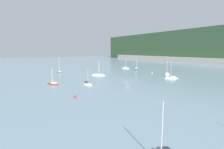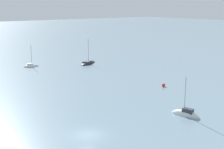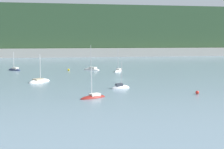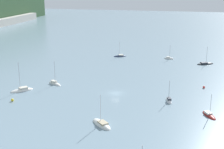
% 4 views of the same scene
% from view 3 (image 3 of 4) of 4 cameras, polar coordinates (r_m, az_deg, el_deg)
% --- Properties ---
extents(ground_plane, '(600.00, 600.00, 0.00)m').
position_cam_3_polar(ground_plane, '(93.90, 1.45, -0.91)').
color(ground_plane, slate).
extents(hillside_ridge, '(438.65, 83.11, 36.55)m').
position_cam_3_polar(hillside_ridge, '(261.66, -5.98, 7.76)').
color(hillside_ridge, '#335133').
rests_on(hillside_ridge, ground_plane).
extents(shore_town_strip, '(372.85, 6.00, 5.85)m').
position_cam_3_polar(shore_town_strip, '(216.85, -5.10, 4.00)').
color(shore_town_strip, '#B7B2A8').
rests_on(shore_town_strip, ground_plane).
extents(sailboat_0, '(7.06, 7.22, 8.89)m').
position_cam_3_polar(sailboat_0, '(90.41, -13.13, -1.32)').
color(sailboat_0, white).
rests_on(sailboat_0, ground_plane).
extents(sailboat_3, '(5.07, 2.72, 7.48)m').
position_cam_3_polar(sailboat_3, '(76.54, 1.56, -2.50)').
color(sailboat_3, silver).
rests_on(sailboat_3, ground_plane).
extents(sailboat_4, '(6.34, 6.48, 7.90)m').
position_cam_3_polar(sailboat_4, '(127.38, -17.39, 0.78)').
color(sailboat_4, '#232D4C').
rests_on(sailboat_4, ground_plane).
extents(sailboat_5, '(7.15, 7.18, 10.63)m').
position_cam_3_polar(sailboat_5, '(123.18, -3.71, 0.87)').
color(sailboat_5, white).
rests_on(sailboat_5, ground_plane).
extents(sailboat_9, '(6.22, 4.46, 6.89)m').
position_cam_3_polar(sailboat_9, '(64.41, -3.48, -4.22)').
color(sailboat_9, maroon).
rests_on(sailboat_9, ground_plane).
extents(sailboat_10, '(5.08, 6.55, 9.14)m').
position_cam_3_polar(sailboat_10, '(117.02, 1.17, 0.60)').
color(sailboat_10, white).
rests_on(sailboat_10, ground_plane).
extents(mooring_buoy_0, '(0.79, 0.79, 0.79)m').
position_cam_3_polar(mooring_buoy_0, '(71.13, 15.32, -3.18)').
color(mooring_buoy_0, red).
rests_on(mooring_buoy_0, ground_plane).
extents(mooring_buoy_1, '(0.83, 0.83, 0.83)m').
position_cam_3_polar(mooring_buoy_1, '(120.51, -7.96, 0.85)').
color(mooring_buoy_1, yellow).
rests_on(mooring_buoy_1, ground_plane).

